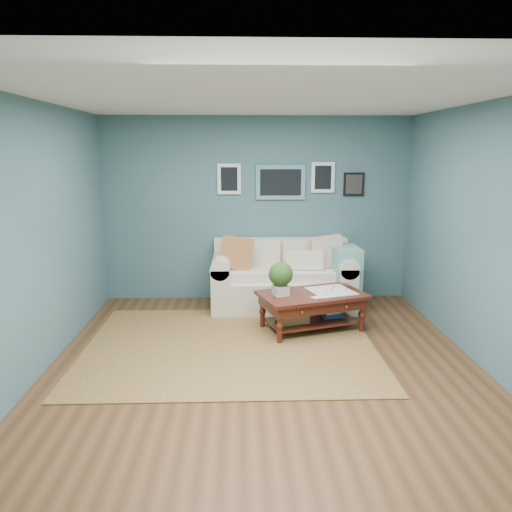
{
  "coord_description": "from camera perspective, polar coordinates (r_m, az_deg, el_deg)",
  "views": [
    {
      "loc": [
        -0.25,
        -4.86,
        2.21
      ],
      "look_at": [
        -0.06,
        1.0,
        0.96
      ],
      "focal_mm": 35.0,
      "sensor_mm": 36.0,
      "label": 1
    }
  ],
  "objects": [
    {
      "name": "room_shell",
      "position": [
        5.0,
        1.13,
        2.21
      ],
      "size": [
        5.0,
        5.02,
        2.7
      ],
      "color": "brown",
      "rests_on": "ground"
    },
    {
      "name": "coffee_table",
      "position": [
        6.23,
        5.82,
        -5.02
      ],
      "size": [
        1.43,
        1.1,
        0.89
      ],
      "rotation": [
        0.0,
        0.0,
        0.31
      ],
      "color": "black",
      "rests_on": "ground"
    },
    {
      "name": "loveseat",
      "position": [
        7.15,
        3.72,
        -2.46
      ],
      "size": [
        2.05,
        0.93,
        1.05
      ],
      "color": "silver",
      "rests_on": "ground"
    },
    {
      "name": "area_rug",
      "position": [
        5.84,
        -2.97,
        -10.19
      ],
      "size": [
        3.29,
        2.63,
        0.01
      ],
      "primitive_type": "cube",
      "color": "brown",
      "rests_on": "ground"
    }
  ]
}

